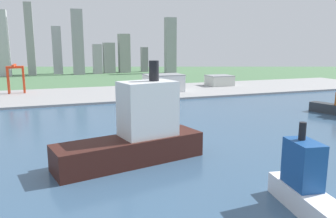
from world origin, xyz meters
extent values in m
plane|color=#4C734C|center=(0.00, 300.00, 0.00)|extent=(2400.00, 2400.00, 0.00)
cube|color=#385675|center=(0.00, 240.00, 0.07)|extent=(840.00, 360.00, 0.15)
cube|color=#969697|center=(0.00, 490.00, 1.25)|extent=(840.00, 140.00, 2.50)
cube|color=white|center=(18.25, 149.16, 4.59)|extent=(18.50, 45.83, 8.87)
cube|color=#19478C|center=(19.20, 155.16, 18.29)|extent=(12.19, 17.38, 18.54)
cylinder|color=black|center=(19.55, 157.36, 31.11)|extent=(2.80, 2.80, 7.10)
cube|color=#381914|center=(-33.48, 228.37, 7.16)|extent=(86.15, 40.25, 14.03)
cube|color=silver|center=(-22.54, 230.78, 29.47)|extent=(33.38, 25.22, 30.58)
cylinder|color=black|center=(-18.47, 231.68, 50.37)|extent=(5.49, 5.49, 11.22)
cube|color=red|center=(-123.72, 522.30, 18.69)|extent=(2.20, 2.20, 32.37)
cube|color=red|center=(-105.32, 522.30, 18.69)|extent=(2.20, 2.20, 32.37)
cube|color=red|center=(-123.72, 530.30, 18.69)|extent=(2.20, 2.20, 32.37)
cube|color=red|center=(-105.32, 530.30, 18.69)|extent=(2.20, 2.20, 32.37)
cube|color=red|center=(-114.52, 526.30, 36.27)|extent=(20.80, 10.00, 2.80)
cube|color=red|center=(-114.52, 517.47, 39.07)|extent=(2.60, 35.30, 2.60)
cube|color=white|center=(72.06, 481.16, 13.35)|extent=(49.86, 35.52, 21.70)
cube|color=gray|center=(72.06, 481.16, 24.80)|extent=(50.85, 36.23, 1.20)
cube|color=silver|center=(175.02, 514.05, 9.75)|extent=(36.54, 32.40, 14.50)
cube|color=gray|center=(175.02, 514.05, 17.60)|extent=(37.27, 33.05, 1.20)
cube|color=#AEAFB5|center=(-159.91, 827.75, 67.19)|extent=(22.10, 25.19, 134.38)
cube|color=gray|center=(-107.63, 828.94, 75.97)|extent=(16.19, 15.08, 151.94)
cube|color=#A09DAB|center=(-54.04, 849.50, 52.42)|extent=(19.66, 23.59, 104.85)
cube|color=#93949C|center=(-10.90, 816.47, 69.95)|extent=(23.91, 14.61, 139.91)
cube|color=#A09EA6|center=(31.28, 825.85, 33.09)|extent=(19.36, 18.96, 66.18)
cube|color=gray|center=(59.30, 835.13, 34.74)|extent=(25.79, 18.93, 69.48)
cube|color=gray|center=(96.04, 839.29, 44.88)|extent=(25.54, 23.58, 89.76)
cube|color=gray|center=(147.49, 847.52, 29.52)|extent=(15.40, 15.06, 59.04)
cube|color=gray|center=(195.55, 793.55, 63.05)|extent=(24.78, 17.29, 126.11)
camera|label=1|loc=(-72.80, 55.82, 64.46)|focal=35.53mm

